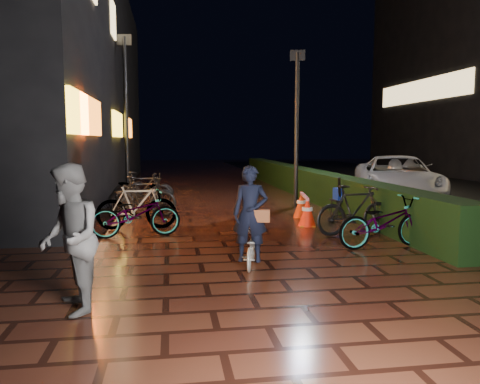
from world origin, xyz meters
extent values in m
plane|color=#381911|center=(0.00, 0.00, 0.00)|extent=(80.00, 80.00, 0.00)
cube|color=black|center=(3.30, 8.00, 0.50)|extent=(0.70, 20.00, 1.00)
imported|color=#5F5E61|center=(-2.76, -3.13, 0.89)|extent=(0.88, 1.01, 1.77)
imported|color=#BBBBC0|center=(5.87, 5.85, 0.76)|extent=(4.19, 5.96, 1.51)
cube|color=yellow|center=(-3.45, 1.50, 2.60)|extent=(0.08, 2.00, 0.90)
cube|color=orange|center=(-3.45, 3.00, 2.60)|extent=(0.08, 3.00, 0.90)
cube|color=yellow|center=(-3.45, 9.00, 2.60)|extent=(0.08, 2.80, 0.90)
cube|color=orange|center=(-3.45, 14.00, 2.60)|extent=(0.08, 2.20, 0.90)
cube|color=#FFD88C|center=(-3.45, 8.50, 6.20)|extent=(0.06, 1.20, 1.20)
cube|color=#FFD88C|center=(13.45, 18.00, 5.00)|extent=(0.06, 10.00, 1.30)
cylinder|color=black|center=(2.20, 5.05, 2.31)|extent=(0.15, 0.15, 4.62)
cube|color=black|center=(2.20, 5.05, 4.53)|extent=(0.45, 0.19, 0.31)
cylinder|color=black|center=(-3.16, 9.20, 2.89)|extent=(0.18, 0.18, 5.77)
cube|color=black|center=(-3.16, 9.20, 5.66)|extent=(0.56, 0.19, 0.39)
imported|color=silver|center=(-0.31, -1.40, 0.30)|extent=(0.67, 1.21, 0.60)
imported|color=black|center=(-0.34, -1.48, 0.87)|extent=(0.63, 0.49, 1.53)
cube|color=brown|center=(-0.17, -1.54, 0.84)|extent=(0.29, 0.18, 0.20)
cone|color=#FF260D|center=(1.62, 1.91, 0.34)|extent=(0.43, 0.43, 0.68)
cone|color=#E93B0C|center=(1.84, 3.15, 0.34)|extent=(0.43, 0.43, 0.68)
cube|color=orange|center=(1.62, 1.91, 0.01)|extent=(0.43, 0.43, 0.03)
cube|color=#FC4D0D|center=(1.84, 3.15, 0.01)|extent=(0.43, 0.43, 0.03)
cube|color=#ED0D39|center=(1.73, 2.53, 0.64)|extent=(0.32, 1.44, 0.07)
cube|color=black|center=(3.03, 3.31, 0.41)|extent=(0.61, 0.51, 0.04)
cylinder|color=black|center=(2.82, 3.10, 0.20)|extent=(0.03, 0.03, 0.39)
cylinder|color=black|center=(3.27, 3.14, 0.20)|extent=(0.03, 0.03, 0.39)
cylinder|color=black|center=(2.79, 3.48, 0.20)|extent=(0.03, 0.03, 0.39)
cylinder|color=black|center=(3.24, 3.51, 0.20)|extent=(0.03, 0.03, 0.39)
cube|color=#0E29B8|center=(3.03, 3.31, 0.59)|extent=(0.44, 0.38, 0.31)
cylinder|color=black|center=(2.89, 3.14, 0.57)|extent=(0.26, 0.41, 1.00)
imported|color=black|center=(-2.36, 2.10, 0.54)|extent=(1.82, 0.55, 1.09)
imported|color=black|center=(-2.43, 5.71, 0.54)|extent=(1.83, 0.59, 1.09)
imported|color=black|center=(-2.33, 3.86, 0.54)|extent=(1.87, 0.82, 1.09)
imported|color=black|center=(-2.32, 1.22, 0.49)|extent=(1.95, 0.95, 0.98)
imported|color=black|center=(-2.41, 6.47, 0.49)|extent=(1.89, 0.72, 0.98)
imported|color=black|center=(-2.40, 4.74, 0.49)|extent=(1.95, 0.95, 0.98)
imported|color=black|center=(2.40, -0.49, 0.49)|extent=(1.93, 0.86, 0.98)
imported|color=black|center=(2.32, 0.72, 0.54)|extent=(1.87, 0.77, 1.09)
camera|label=1|loc=(-1.59, -8.71, 2.03)|focal=35.00mm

